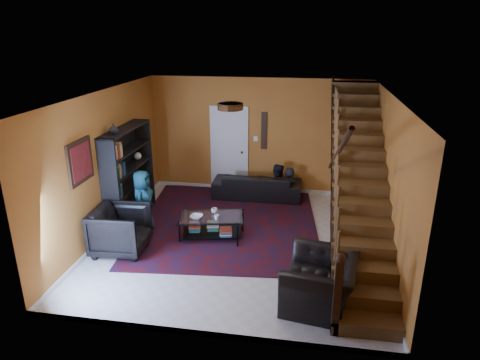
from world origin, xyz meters
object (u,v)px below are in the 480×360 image
object	(u,v)px
sofa	(257,185)
coffee_table	(212,225)
armchair_left	(121,230)
armchair_right	(320,282)
bookshelf	(129,177)

from	to	relation	value
sofa	coffee_table	xyz separation A→B (m)	(-0.60, -2.22, -0.05)
armchair_left	armchair_right	bearing A→B (deg)	-108.86
sofa	armchair_left	bearing A→B (deg)	54.59
armchair_left	coffee_table	xyz separation A→B (m)	(1.50, 0.82, -0.17)
armchair_left	sofa	bearing A→B (deg)	-37.52
bookshelf	coffee_table	world-z (taller)	bookshelf
armchair_right	coffee_table	bearing A→B (deg)	-122.72
bookshelf	sofa	world-z (taller)	bookshelf
armchair_left	coffee_table	distance (m)	1.72
bookshelf	coffee_table	bearing A→B (deg)	-15.80
sofa	coffee_table	size ratio (longest dim) A/B	1.61
bookshelf	armchair_left	distance (m)	1.49
coffee_table	bookshelf	bearing A→B (deg)	164.20
armchair_left	coffee_table	bearing A→B (deg)	-64.27
sofa	armchair_left	xyz separation A→B (m)	(-2.11, -3.04, 0.12)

